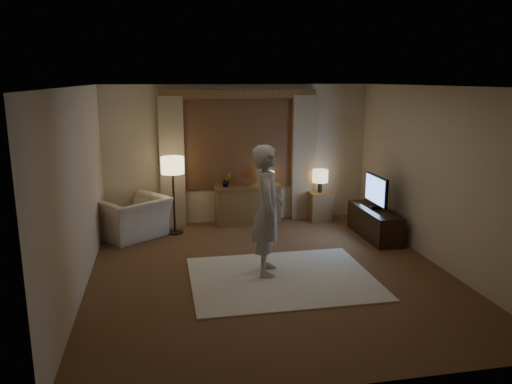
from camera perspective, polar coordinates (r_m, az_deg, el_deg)
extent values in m
cube|color=brown|center=(7.19, 1.57, -9.29)|extent=(5.00, 5.50, 0.02)
cube|color=silver|center=(6.66, 1.71, 12.08)|extent=(5.00, 5.50, 0.02)
cube|color=beige|center=(9.48, -2.01, 4.35)|extent=(5.00, 0.02, 2.60)
cube|color=beige|center=(4.25, 9.85, -6.55)|extent=(5.00, 0.02, 2.60)
cube|color=beige|center=(6.73, -19.71, 0.09)|extent=(0.02, 5.50, 2.60)
cube|color=beige|center=(7.74, 20.09, 1.65)|extent=(0.02, 5.50, 2.60)
cube|color=black|center=(9.41, -2.00, 5.83)|extent=(2.00, 0.01, 1.70)
cube|color=brown|center=(9.40, -1.99, 5.82)|extent=(2.08, 0.04, 1.78)
cube|color=tan|center=(9.27, -9.57, 3.36)|extent=(0.45, 0.12, 2.40)
cube|color=tan|center=(9.66, 5.45, 3.86)|extent=(0.45, 0.12, 2.40)
cube|color=brown|center=(9.29, -1.98, 11.12)|extent=(2.90, 0.14, 0.16)
cube|color=beige|center=(6.99, 2.99, -9.79)|extent=(2.50, 2.00, 0.02)
cube|color=brown|center=(9.43, -0.95, -1.57)|extent=(1.20, 0.40, 0.70)
cube|color=brown|center=(9.33, -0.96, 1.10)|extent=(0.16, 0.02, 0.20)
imported|color=#999999|center=(9.26, -3.40, 1.31)|extent=(0.17, 0.13, 0.30)
cylinder|color=black|center=(9.42, 1.43, 0.96)|extent=(0.08, 0.08, 0.12)
cylinder|color=beige|center=(9.39, 1.44, 1.85)|extent=(0.22, 0.22, 0.18)
cylinder|color=black|center=(9.06, -9.24, -4.57)|extent=(0.29, 0.29, 0.03)
cylinder|color=black|center=(8.92, -9.36, -1.30)|extent=(0.04, 0.04, 1.09)
cylinder|color=beige|center=(8.78, -9.52, 3.04)|extent=(0.40, 0.40, 0.29)
imported|color=#EFDDC5|center=(8.88, -13.90, -2.88)|extent=(1.43, 1.40, 0.70)
cube|color=brown|center=(9.74, 7.25, -1.64)|extent=(0.40, 0.40, 0.56)
cylinder|color=black|center=(9.65, 7.32, 0.54)|extent=(0.08, 0.08, 0.20)
cylinder|color=beige|center=(9.61, 7.35, 1.83)|extent=(0.30, 0.30, 0.24)
cube|color=black|center=(8.92, 13.39, -3.45)|extent=(0.45, 1.40, 0.50)
cube|color=black|center=(8.85, 13.48, -1.73)|extent=(0.20, 0.09, 0.05)
cube|color=black|center=(8.77, 13.59, 0.25)|extent=(0.05, 0.82, 0.50)
cube|color=#5C92FB|center=(8.76, 13.42, 0.24)|extent=(0.00, 0.76, 0.45)
imported|color=#B5B0A7|center=(6.87, 1.30, -2.10)|extent=(0.56, 0.73, 1.81)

